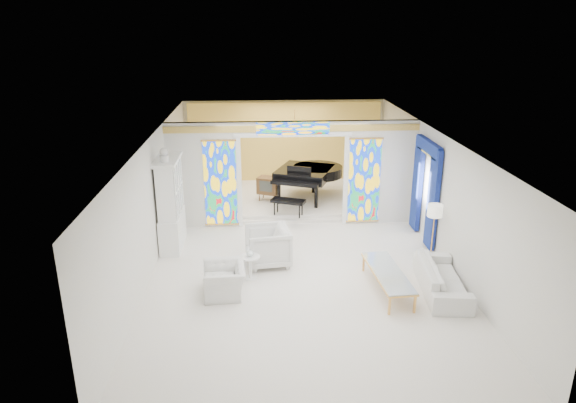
{
  "coord_description": "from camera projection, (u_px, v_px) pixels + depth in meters",
  "views": [
    {
      "loc": [
        -1.0,
        -11.87,
        5.55
      ],
      "look_at": [
        -0.24,
        0.2,
        1.31
      ],
      "focal_mm": 32.0,
      "sensor_mm": 36.0,
      "label": 1
    }
  ],
  "objects": [
    {
      "name": "vase",
      "position": [
        250.0,
        253.0,
        11.53
      ],
      "size": [
        0.19,
        0.19,
        0.17
      ],
      "primitive_type": "imported",
      "rotation": [
        0.0,
        0.0,
        0.22
      ],
      "color": "silver",
      "rests_on": "side_table"
    },
    {
      "name": "stained_glass_right",
      "position": [
        364.0,
        181.0,
        14.54
      ],
      "size": [
        0.9,
        0.04,
        2.4
      ],
      "primitive_type": "cube",
      "color": "gold",
      "rests_on": "partition_wall"
    },
    {
      "name": "wall_right",
      "position": [
        438.0,
        194.0,
        12.78
      ],
      "size": [
        0.02,
        12.0,
        3.0
      ],
      "primitive_type": "cube",
      "color": "silver",
      "rests_on": "floor"
    },
    {
      "name": "alcove_platform",
      "position": [
        288.0,
        197.0,
        16.91
      ],
      "size": [
        6.8,
        3.8,
        0.18
      ],
      "primitive_type": "cube",
      "color": "silver",
      "rests_on": "floor"
    },
    {
      "name": "armchair_right",
      "position": [
        268.0,
        246.0,
        12.32
      ],
      "size": [
        1.15,
        1.12,
        0.94
      ],
      "primitive_type": "imported",
      "rotation": [
        0.0,
        0.0,
        -1.44
      ],
      "color": "white",
      "rests_on": "floor"
    },
    {
      "name": "wall_left",
      "position": [
        154.0,
        200.0,
        12.37
      ],
      "size": [
        0.02,
        12.0,
        3.0
      ],
      "primitive_type": "cube",
      "color": "silver",
      "rests_on": "floor"
    },
    {
      "name": "floor",
      "position": [
        298.0,
        252.0,
        13.07
      ],
      "size": [
        12.0,
        12.0,
        0.0
      ],
      "primitive_type": "plane",
      "color": "silver",
      "rests_on": "ground"
    },
    {
      "name": "wall_front",
      "position": [
        335.0,
        339.0,
        6.93
      ],
      "size": [
        7.0,
        0.02,
        3.0
      ],
      "primitive_type": "cube",
      "color": "silver",
      "rests_on": "floor"
    },
    {
      "name": "coffee_table",
      "position": [
        388.0,
        273.0,
        11.09
      ],
      "size": [
        0.77,
        2.1,
        0.46
      ],
      "rotation": [
        0.0,
        0.0,
        0.07
      ],
      "color": "silver",
      "rests_on": "floor"
    },
    {
      "name": "chandelier",
      "position": [
        295.0,
        124.0,
        16.01
      ],
      "size": [
        0.48,
        0.48,
        0.3
      ],
      "primitive_type": "cylinder",
      "color": "gold",
      "rests_on": "ceiling"
    },
    {
      "name": "side_table",
      "position": [
        250.0,
        264.0,
        11.63
      ],
      "size": [
        0.54,
        0.54,
        0.56
      ],
      "rotation": [
        0.0,
        0.0,
        -0.23
      ],
      "color": "white",
      "rests_on": "floor"
    },
    {
      "name": "floor_lamp",
      "position": [
        435.0,
        213.0,
        12.19
      ],
      "size": [
        0.36,
        0.36,
        1.47
      ],
      "rotation": [
        0.0,
        0.0,
        -0.0
      ],
      "color": "gold",
      "rests_on": "floor"
    },
    {
      "name": "gold_curtain_back",
      "position": [
        285.0,
        144.0,
        18.12
      ],
      "size": [
        6.7,
        0.1,
        2.9
      ],
      "primitive_type": "cube",
      "color": "gold",
      "rests_on": "wall_back"
    },
    {
      "name": "sofa",
      "position": [
        442.0,
        278.0,
        11.09
      ],
      "size": [
        1.08,
        2.25,
        0.63
      ],
      "primitive_type": "imported",
      "rotation": [
        0.0,
        0.0,
        1.46
      ],
      "color": "white",
      "rests_on": "floor"
    },
    {
      "name": "stained_glass_left",
      "position": [
        220.0,
        183.0,
        14.3
      ],
      "size": [
        0.9,
        0.04,
        2.4
      ],
      "primitive_type": "cube",
      "color": "gold",
      "rests_on": "partition_wall"
    },
    {
      "name": "partition_wall",
      "position": [
        293.0,
        169.0,
        14.41
      ],
      "size": [
        7.0,
        0.22,
        3.0
      ],
      "color": "silver",
      "rests_on": "floor"
    },
    {
      "name": "tv_console",
      "position": [
        268.0,
        185.0,
        16.2
      ],
      "size": [
        0.78,
        0.67,
        0.76
      ],
      "rotation": [
        0.0,
        0.0,
        -0.41
      ],
      "color": "brown",
      "rests_on": "alcove_platform"
    },
    {
      "name": "grand_piano",
      "position": [
        310.0,
        173.0,
        16.36
      ],
      "size": [
        2.63,
        3.15,
        1.21
      ],
      "rotation": [
        0.0,
        0.0,
        -0.39
      ],
      "color": "black",
      "rests_on": "alcove_platform"
    },
    {
      "name": "stained_glass_transom",
      "position": [
        293.0,
        129.0,
        13.92
      ],
      "size": [
        2.0,
        0.04,
        0.34
      ],
      "primitive_type": "cube",
      "color": "gold",
      "rests_on": "partition_wall"
    },
    {
      "name": "ceiling",
      "position": [
        299.0,
        137.0,
        12.08
      ],
      "size": [
        7.0,
        12.0,
        0.02
      ],
      "primitive_type": "cube",
      "color": "white",
      "rests_on": "wall_back"
    },
    {
      "name": "blue_drapes",
      "position": [
        426.0,
        183.0,
        13.41
      ],
      "size": [
        0.14,
        1.85,
        2.65
      ],
      "color": "navy",
      "rests_on": "wall_right"
    },
    {
      "name": "china_cabinet",
      "position": [
        171.0,
        204.0,
        13.06
      ],
      "size": [
        0.56,
        1.46,
        2.72
      ],
      "color": "white",
      "rests_on": "floor"
    },
    {
      "name": "armchair_left",
      "position": [
        224.0,
        280.0,
        11.0
      ],
      "size": [
        0.95,
        1.07,
        0.65
      ],
      "primitive_type": "imported",
      "rotation": [
        0.0,
        0.0,
        -1.49
      ],
      "color": "silver",
      "rests_on": "floor"
    },
    {
      "name": "wall_back",
      "position": [
        285.0,
        143.0,
        18.23
      ],
      "size": [
        7.0,
        0.02,
        3.0
      ],
      "primitive_type": "cube",
      "color": "silver",
      "rests_on": "floor"
    }
  ]
}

